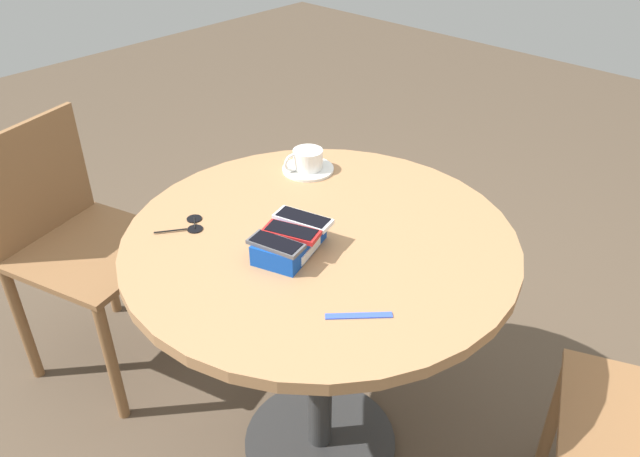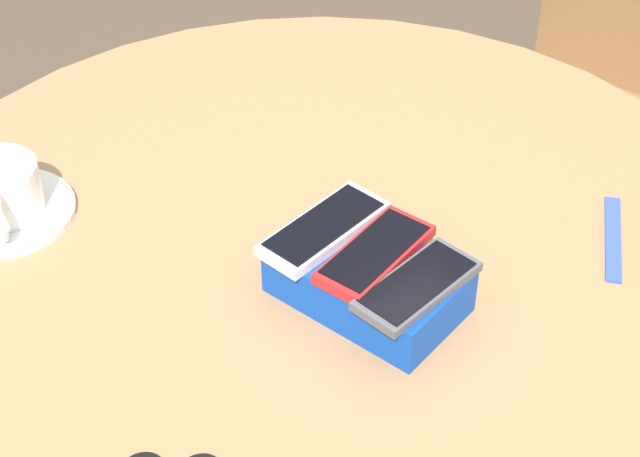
% 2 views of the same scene
% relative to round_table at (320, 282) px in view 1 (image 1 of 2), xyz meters
% --- Properties ---
extents(ground_plane, '(8.00, 8.00, 0.00)m').
position_rel_round_table_xyz_m(ground_plane, '(0.00, 0.00, -0.63)').
color(ground_plane, brown).
extents(round_table, '(0.95, 0.95, 0.77)m').
position_rel_round_table_xyz_m(round_table, '(0.00, 0.00, 0.00)').
color(round_table, '#2D2D2D').
rests_on(round_table, ground_plane).
extents(phone_box, '(0.20, 0.16, 0.05)m').
position_rel_round_table_xyz_m(phone_box, '(-0.10, 0.01, 0.17)').
color(phone_box, '#0F42AD').
rests_on(phone_box, round_table).
extents(phone_gray, '(0.08, 0.14, 0.01)m').
position_rel_round_table_xyz_m(phone_gray, '(-0.15, -0.01, 0.20)').
color(phone_gray, '#515156').
rests_on(phone_gray, phone_box).
extents(phone_red, '(0.09, 0.14, 0.01)m').
position_rel_round_table_xyz_m(phone_red, '(-0.10, 0.00, 0.20)').
color(phone_red, red).
rests_on(phone_red, phone_box).
extents(phone_white, '(0.09, 0.15, 0.01)m').
position_rel_round_table_xyz_m(phone_white, '(-0.04, 0.02, 0.20)').
color(phone_white, silver).
rests_on(phone_white, phone_box).
extents(saucer, '(0.15, 0.15, 0.01)m').
position_rel_round_table_xyz_m(saucer, '(0.22, 0.25, 0.15)').
color(saucer, white).
rests_on(saucer, round_table).
extents(coffee_cup, '(0.11, 0.09, 0.06)m').
position_rel_round_table_xyz_m(coffee_cup, '(0.22, 0.26, 0.18)').
color(coffee_cup, white).
rests_on(coffee_cup, saucer).
extents(lanyard_strap, '(0.11, 0.11, 0.00)m').
position_rel_round_table_xyz_m(lanyard_strap, '(-0.16, -0.26, 0.14)').
color(lanyard_strap, blue).
rests_on(lanyard_strap, round_table).
extents(sunglasses, '(0.13, 0.08, 0.01)m').
position_rel_round_table_xyz_m(sunglasses, '(-0.18, 0.26, 0.15)').
color(sunglasses, black).
rests_on(sunglasses, round_table).
extents(chair_far_side, '(0.53, 0.53, 0.85)m').
position_rel_round_table_xyz_m(chair_far_side, '(-0.24, 0.84, -0.16)').
color(chair_far_side, brown).
rests_on(chair_far_side, ground_plane).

